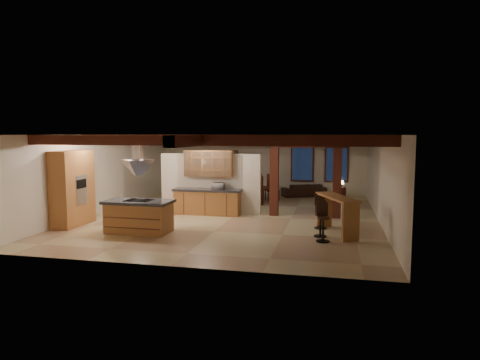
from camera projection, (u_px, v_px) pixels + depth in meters
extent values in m
plane|color=#C8B785|center=(233.00, 216.00, 15.30)|extent=(12.00, 12.00, 0.00)
plane|color=silver|center=(261.00, 164.00, 20.98)|extent=(10.00, 0.00, 10.00)
plane|color=silver|center=(170.00, 202.00, 9.32)|extent=(10.00, 0.00, 10.00)
plane|color=silver|center=(105.00, 173.00, 16.22)|extent=(0.00, 12.00, 12.00)
plane|color=silver|center=(381.00, 179.00, 14.08)|extent=(0.00, 12.00, 12.00)
plane|color=#352010|center=(233.00, 135.00, 15.00)|extent=(12.00, 12.00, 0.00)
cube|color=#3F170F|center=(198.00, 140.00, 11.13)|extent=(10.00, 0.25, 0.28)
cube|color=#3F170F|center=(224.00, 139.00, 13.75)|extent=(10.00, 0.25, 0.28)
cube|color=#3F170F|center=(241.00, 138.00, 16.27)|extent=(10.00, 0.25, 0.28)
cube|color=#3F170F|center=(254.00, 138.00, 18.89)|extent=(10.00, 0.25, 0.28)
cube|color=#3F170F|center=(233.00, 139.00, 15.01)|extent=(0.28, 12.00, 0.28)
cube|color=#3F170F|center=(274.00, 175.00, 15.33)|extent=(0.30, 0.30, 2.90)
cube|color=#3F170F|center=(337.00, 177.00, 14.86)|extent=(0.30, 0.30, 2.90)
cube|color=#3F170F|center=(306.00, 143.00, 14.98)|extent=(2.50, 0.28, 0.28)
cube|color=silver|center=(210.00, 183.00, 15.89)|extent=(3.80, 0.18, 2.20)
cube|color=olive|center=(72.00, 188.00, 13.65)|extent=(0.64, 1.60, 2.40)
cube|color=silver|center=(81.00, 190.00, 13.59)|extent=(0.06, 0.62, 0.95)
cube|color=black|center=(82.00, 184.00, 13.56)|extent=(0.01, 0.50, 0.28)
cube|color=olive|center=(207.00, 203.00, 15.58)|extent=(2.40, 0.60, 0.86)
cube|color=black|center=(207.00, 190.00, 15.53)|extent=(2.50, 0.66, 0.08)
cube|color=olive|center=(209.00, 164.00, 15.63)|extent=(1.80, 0.34, 0.95)
cube|color=silver|center=(207.00, 164.00, 15.46)|extent=(1.74, 0.02, 0.90)
pyramid|color=silver|center=(138.00, 175.00, 12.58)|extent=(1.10, 1.10, 0.45)
cube|color=silver|center=(137.00, 147.00, 12.49)|extent=(0.26, 0.22, 0.73)
cube|color=#3F170F|center=(302.00, 164.00, 20.48)|extent=(1.10, 0.05, 1.70)
cube|color=#0D1932|center=(302.00, 164.00, 20.45)|extent=(0.95, 0.02, 1.55)
cube|color=#3F170F|center=(336.00, 165.00, 20.14)|extent=(1.10, 0.05, 1.70)
cube|color=#0D1932|center=(336.00, 165.00, 20.11)|extent=(0.95, 0.02, 1.55)
cube|color=#3F170F|center=(231.00, 159.00, 21.21)|extent=(0.65, 0.04, 0.85)
cube|color=#265937|center=(231.00, 159.00, 21.19)|extent=(0.55, 0.01, 0.75)
cylinder|color=silver|center=(128.00, 136.00, 12.84)|extent=(0.16, 0.16, 0.03)
cylinder|color=silver|center=(202.00, 136.00, 14.73)|extent=(0.16, 0.16, 0.03)
cylinder|color=silver|center=(91.00, 136.00, 13.43)|extent=(0.16, 0.16, 0.03)
cube|color=olive|center=(139.00, 218.00, 12.71)|extent=(1.86, 0.96, 0.88)
cube|color=black|center=(139.00, 202.00, 12.66)|extent=(1.99, 1.08, 0.08)
cube|color=black|center=(139.00, 200.00, 12.66)|extent=(0.78, 0.53, 0.02)
imported|color=#421E10|center=(251.00, 194.00, 18.51)|extent=(2.16, 1.72, 0.67)
imported|color=black|center=(304.00, 190.00, 20.16)|extent=(2.18, 1.55, 0.59)
imported|color=silver|center=(218.00, 186.00, 15.42)|extent=(0.44, 0.30, 0.24)
cube|color=olive|center=(337.00, 197.00, 12.48)|extent=(1.32, 2.16, 0.06)
cube|color=olive|center=(351.00, 222.00, 11.61)|extent=(0.48, 0.28, 1.06)
cube|color=olive|center=(324.00, 210.00, 13.47)|extent=(0.48, 0.28, 1.06)
cube|color=#3F170F|center=(341.00, 193.00, 19.48)|extent=(0.43, 0.43, 0.52)
cylinder|color=black|center=(341.00, 186.00, 19.44)|extent=(0.05, 0.05, 0.15)
cone|color=#EFD38F|center=(341.00, 182.00, 19.43)|extent=(0.25, 0.25, 0.16)
cylinder|color=black|center=(323.00, 218.00, 11.56)|extent=(0.33, 0.33, 0.06)
cube|color=black|center=(322.00, 209.00, 11.70)|extent=(0.31, 0.11, 0.37)
cylinder|color=black|center=(323.00, 230.00, 11.60)|extent=(0.06, 0.06, 0.65)
cylinder|color=black|center=(323.00, 241.00, 11.63)|extent=(0.37, 0.37, 0.03)
cylinder|color=black|center=(321.00, 214.00, 12.15)|extent=(0.32, 0.32, 0.06)
cube|color=black|center=(321.00, 206.00, 12.28)|extent=(0.31, 0.04, 0.36)
cylinder|color=black|center=(320.00, 226.00, 12.18)|extent=(0.05, 0.05, 0.63)
cylinder|color=black|center=(320.00, 236.00, 12.22)|extent=(0.36, 0.36, 0.03)
cylinder|color=black|center=(321.00, 207.00, 13.21)|extent=(0.34, 0.34, 0.07)
cube|color=black|center=(320.00, 199.00, 13.35)|extent=(0.32, 0.12, 0.38)
cylinder|color=black|center=(321.00, 218.00, 13.25)|extent=(0.06, 0.06, 0.66)
cylinder|color=black|center=(320.00, 228.00, 13.28)|extent=(0.38, 0.38, 0.03)
cube|color=#3F170F|center=(228.00, 192.00, 18.34)|extent=(0.56, 0.56, 0.06)
cube|color=#3F170F|center=(231.00, 183.00, 18.47)|extent=(0.41, 0.21, 0.76)
cylinder|color=#3F170F|center=(223.00, 198.00, 18.33)|extent=(0.05, 0.05, 0.42)
cylinder|color=#3F170F|center=(229.00, 198.00, 18.13)|extent=(0.05, 0.05, 0.42)
cylinder|color=#3F170F|center=(228.00, 197.00, 18.61)|extent=(0.05, 0.05, 0.42)
cylinder|color=#3F170F|center=(234.00, 197.00, 18.41)|extent=(0.05, 0.05, 0.42)
cube|color=#3F170F|center=(247.00, 189.00, 19.48)|extent=(0.56, 0.56, 0.06)
cube|color=#3F170F|center=(245.00, 181.00, 19.27)|extent=(0.41, 0.21, 0.76)
cylinder|color=#3F170F|center=(252.00, 194.00, 19.55)|extent=(0.05, 0.05, 0.42)
cylinder|color=#3F170F|center=(246.00, 193.00, 19.75)|extent=(0.05, 0.05, 0.42)
cylinder|color=#3F170F|center=(248.00, 195.00, 19.27)|extent=(0.05, 0.05, 0.42)
cylinder|color=#3F170F|center=(242.00, 194.00, 19.47)|extent=(0.05, 0.05, 0.42)
cube|color=#3F170F|center=(242.00, 193.00, 17.93)|extent=(0.56, 0.56, 0.06)
cube|color=#3F170F|center=(245.00, 184.00, 18.06)|extent=(0.41, 0.21, 0.76)
cylinder|color=#3F170F|center=(236.00, 199.00, 17.92)|extent=(0.05, 0.05, 0.42)
cylinder|color=#3F170F|center=(243.00, 200.00, 17.72)|extent=(0.05, 0.05, 0.42)
cylinder|color=#3F170F|center=(241.00, 198.00, 18.20)|extent=(0.05, 0.05, 0.42)
cylinder|color=#3F170F|center=(247.00, 199.00, 18.00)|extent=(0.05, 0.05, 0.42)
cube|color=#3F170F|center=(260.00, 190.00, 19.07)|extent=(0.56, 0.56, 0.06)
cube|color=#3F170F|center=(258.00, 182.00, 18.86)|extent=(0.41, 0.21, 0.76)
cylinder|color=#3F170F|center=(265.00, 195.00, 19.13)|extent=(0.05, 0.05, 0.42)
cylinder|color=#3F170F|center=(259.00, 194.00, 19.33)|extent=(0.05, 0.05, 0.42)
cylinder|color=#3F170F|center=(261.00, 196.00, 18.86)|extent=(0.05, 0.05, 0.42)
cylinder|color=#3F170F|center=(255.00, 195.00, 19.06)|extent=(0.05, 0.05, 0.42)
cube|color=#3F170F|center=(256.00, 195.00, 17.52)|extent=(0.56, 0.56, 0.06)
cube|color=#3F170F|center=(259.00, 185.00, 17.65)|extent=(0.41, 0.21, 0.76)
cylinder|color=#3F170F|center=(250.00, 201.00, 17.51)|extent=(0.05, 0.05, 0.42)
cylinder|color=#3F170F|center=(257.00, 201.00, 17.31)|extent=(0.05, 0.05, 0.42)
cylinder|color=#3F170F|center=(255.00, 200.00, 17.78)|extent=(0.05, 0.05, 0.42)
cylinder|color=#3F170F|center=(261.00, 200.00, 17.58)|extent=(0.05, 0.05, 0.42)
cube|color=#3F170F|center=(274.00, 191.00, 18.66)|extent=(0.56, 0.56, 0.06)
cube|color=#3F170F|center=(271.00, 183.00, 18.45)|extent=(0.41, 0.21, 0.76)
cylinder|color=#3F170F|center=(279.00, 196.00, 18.72)|extent=(0.05, 0.05, 0.42)
cylinder|color=#3F170F|center=(272.00, 196.00, 18.92)|extent=(0.05, 0.05, 0.42)
cylinder|color=#3F170F|center=(275.00, 197.00, 18.45)|extent=(0.05, 0.05, 0.42)
cylinder|color=#3F170F|center=(268.00, 197.00, 18.65)|extent=(0.05, 0.05, 0.42)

